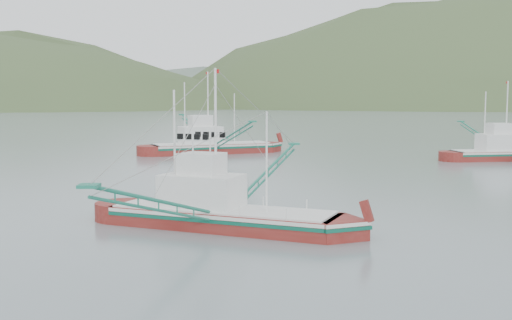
{
  "coord_description": "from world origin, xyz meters",
  "views": [
    {
      "loc": [
        -0.56,
        -35.55,
        7.35
      ],
      "look_at": [
        0.0,
        6.0,
        3.2
      ],
      "focal_mm": 45.0,
      "sensor_mm": 36.0,
      "label": 1
    }
  ],
  "objects": [
    {
      "name": "ridge_distant",
      "position": [
        30.0,
        560.0,
        0.0
      ],
      "size": [
        960.0,
        400.0,
        240.0
      ],
      "primitive_type": "ellipsoid",
      "color": "slate",
      "rests_on": "ground"
    },
    {
      "name": "bg_boat_far",
      "position": [
        -5.23,
        46.65,
        2.25
      ],
      "size": [
        15.82,
        26.77,
        11.29
      ],
      "rotation": [
        0.0,
        0.0,
        0.38
      ],
      "color": "maroon",
      "rests_on": "ground"
    },
    {
      "name": "ground",
      "position": [
        0.0,
        0.0,
        0.0
      ],
      "size": [
        1200.0,
        1200.0,
        0.0
      ],
      "primitive_type": "plane",
      "color": "slate",
      "rests_on": "ground"
    },
    {
      "name": "bg_boat_right",
      "position": [
        29.45,
        37.61,
        1.55
      ],
      "size": [
        13.71,
        24.03,
        9.78
      ],
      "rotation": [
        0.0,
        0.0,
        0.14
      ],
      "color": "maroon",
      "rests_on": "ground"
    },
    {
      "name": "main_boat",
      "position": [
        -2.02,
        -0.23,
        1.96
      ],
      "size": [
        13.36,
        22.54,
        9.58
      ],
      "rotation": [
        0.0,
        0.0,
        -0.41
      ],
      "color": "maroon",
      "rests_on": "ground"
    }
  ]
}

